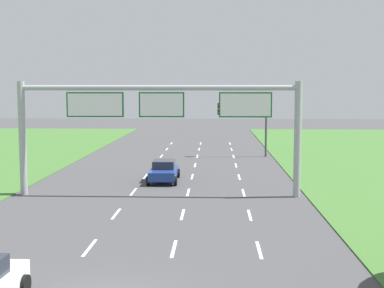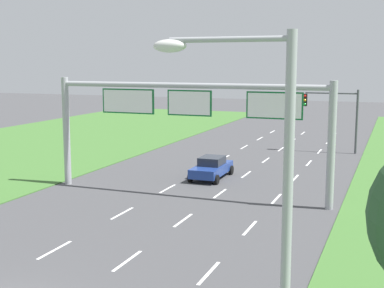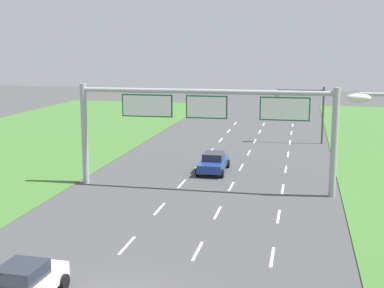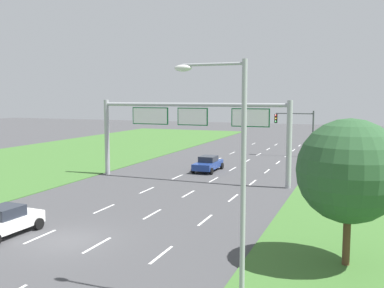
# 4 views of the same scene
# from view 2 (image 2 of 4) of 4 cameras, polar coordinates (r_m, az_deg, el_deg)

# --- Properties ---
(lane_dashes_inner_left) EXTENTS (0.14, 68.40, 0.01)m
(lane_dashes_inner_left) POSITION_cam_2_polar(r_m,az_deg,el_deg) (31.44, -4.83, -5.95)
(lane_dashes_inner_left) COLOR white
(lane_dashes_inner_left) RESTS_ON ground_plane
(lane_dashes_inner_right) EXTENTS (0.14, 68.40, 0.01)m
(lane_dashes_inner_right) POSITION_cam_2_polar(r_m,az_deg,el_deg) (30.11, 1.21, -6.58)
(lane_dashes_inner_right) COLOR white
(lane_dashes_inner_right) RESTS_ON ground_plane
(lane_dashes_slip) EXTENTS (0.14, 68.40, 0.01)m
(lane_dashes_slip) POSITION_cam_2_polar(r_m,az_deg,el_deg) (29.15, 7.74, -7.18)
(lane_dashes_slip) COLOR white
(lane_dashes_slip) RESTS_ON ground_plane
(car_near_red) EXTENTS (2.09, 4.46, 1.49)m
(car_near_red) POSITION_cam_2_polar(r_m,az_deg,el_deg) (36.95, 2.10, -2.53)
(car_near_red) COLOR navy
(car_near_red) RESTS_ON ground_plane
(sign_gantry) EXTENTS (17.24, 0.44, 7.00)m
(sign_gantry) POSITION_cam_2_polar(r_m,az_deg,el_deg) (31.49, -0.41, 3.27)
(sign_gantry) COLOR #9EA0A5
(sign_gantry) RESTS_ON ground_plane
(traffic_light_mast) EXTENTS (4.76, 0.49, 5.60)m
(traffic_light_mast) POSITION_cam_2_polar(r_m,az_deg,el_deg) (48.71, 14.94, 3.63)
(traffic_light_mast) COLOR #47494F
(traffic_light_mast) RESTS_ON ground_plane
(street_lamp) EXTENTS (2.61, 0.32, 8.50)m
(street_lamp) POSITION_cam_2_polar(r_m,az_deg,el_deg) (9.64, 7.82, -8.77)
(street_lamp) COLOR #9EA0A5
(street_lamp) RESTS_ON ground_plane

